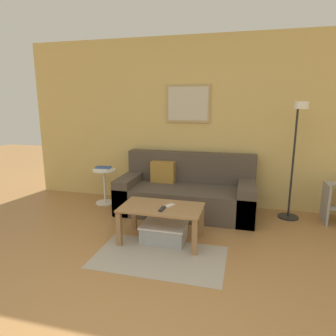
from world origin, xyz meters
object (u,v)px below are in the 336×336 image
coffee_table (162,213)px  floor_lamp (295,153)px  side_table (105,183)px  cell_phone (169,205)px  storage_bin (164,232)px  book_stack (103,168)px  remote_control (162,209)px  couch (186,193)px

coffee_table → floor_lamp: (1.53, 1.02, 0.60)m
side_table → cell_phone: (1.32, -1.00, 0.09)m
storage_bin → book_stack: (-1.29, 1.05, 0.47)m
cell_phone → remote_control: bearing=-79.1°
couch → remote_control: bearing=-92.6°
coffee_table → cell_phone: cell_phone is taller
storage_bin → book_stack: bearing=140.8°
side_table → coffee_table: bearing=-40.1°
coffee_table → book_stack: book_stack is taller
storage_bin → couch: bearing=86.9°
floor_lamp → side_table: bearing=179.4°
couch → book_stack: couch is taller
couch → side_table: bearing=178.9°
storage_bin → floor_lamp: (1.50, 1.02, 0.84)m
coffee_table → remote_control: size_ratio=6.26×
cell_phone → floor_lamp: bearing=62.3°
floor_lamp → cell_phone: size_ratio=11.44×
side_table → book_stack: (-0.02, 0.00, 0.24)m
book_stack → cell_phone: size_ratio=1.80×
floor_lamp → storage_bin: bearing=-145.8°
coffee_table → side_table: 1.62m
couch → remote_control: 1.13m
couch → floor_lamp: bearing=-0.1°
side_table → cell_phone: bearing=-37.0°
couch → cell_phone: 0.98m
storage_bin → floor_lamp: 2.00m
storage_bin → remote_control: bearing=-87.3°
coffee_table → remote_control: (0.03, -0.09, 0.09)m
storage_bin → side_table: (-1.27, 1.05, 0.23)m
floor_lamp → cell_phone: bearing=-146.2°
book_stack → cell_phone: bearing=-36.8°
floor_lamp → side_table: 2.84m
couch → cell_phone: (-0.01, -0.97, 0.14)m
floor_lamp → book_stack: floor_lamp is taller
storage_bin → remote_control: (0.00, -0.09, 0.32)m
side_table → cell_phone: 1.66m
remote_control → cell_phone: bearing=74.2°
book_stack → remote_control: book_stack is taller
storage_bin → cell_phone: bearing=44.7°
floor_lamp → side_table: size_ratio=2.90×
book_stack → floor_lamp: bearing=-0.7°
storage_bin → side_table: size_ratio=0.95×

